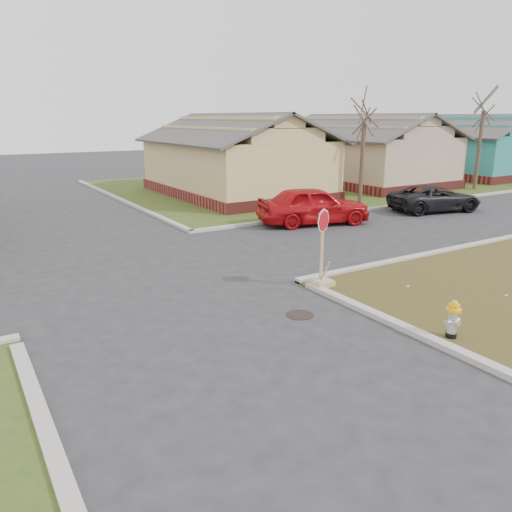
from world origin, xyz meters
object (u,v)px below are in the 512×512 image
fire_hydrant (453,317)px  stop_sign (321,269)px  dark_pickup (435,198)px  red_sedan (314,205)px

fire_hydrant → stop_sign: stop_sign is taller
fire_hydrant → stop_sign: bearing=95.7°
dark_pickup → red_sedan: bearing=97.9°
dark_pickup → fire_hydrant: bearing=143.9°
red_sedan → stop_sign: bearing=158.9°
fire_hydrant → dark_pickup: bearing=43.3°
stop_sign → red_sedan: stop_sign is taller
stop_sign → dark_pickup: bearing=24.5°
red_sedan → dark_pickup: bearing=-80.0°
fire_hydrant → stop_sign: (-0.21, 3.98, 0.01)m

